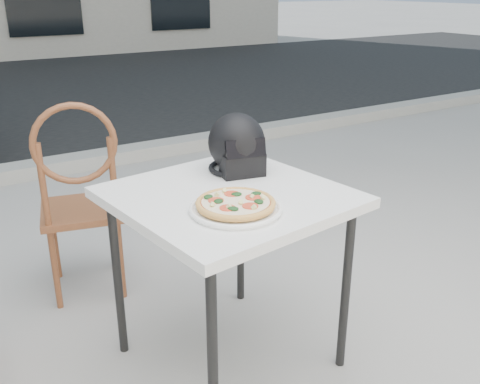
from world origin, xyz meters
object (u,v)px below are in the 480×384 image
helmet (237,146)px  cafe_chair_main (80,191)px  cafe_table_main (229,209)px  plate (236,209)px  pizza (236,203)px

helmet → cafe_chair_main: cafe_chair_main is taller
cafe_table_main → plate: bearing=-113.1°
pizza → cafe_chair_main: cafe_chair_main is taller
helmet → cafe_chair_main: (-0.54, 0.66, -0.32)m
cafe_chair_main → helmet: bearing=143.0°
cafe_table_main → cafe_chair_main: (-0.37, 0.86, -0.13)m
plate → cafe_chair_main: (-0.30, 1.04, -0.22)m
cafe_table_main → pizza: size_ratio=2.63×
plate → pizza: 0.02m
pizza → cafe_chair_main: size_ratio=0.33×
cafe_table_main → cafe_chair_main: 0.95m
plate → pizza: pizza is taller
pizza → cafe_chair_main: 1.11m
plate → pizza: bearing=58.7°
plate → pizza: size_ratio=1.06×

